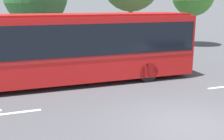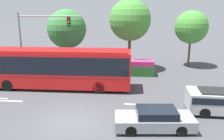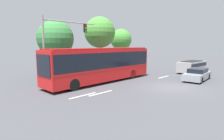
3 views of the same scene
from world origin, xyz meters
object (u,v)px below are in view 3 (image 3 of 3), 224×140
at_px(street_tree_centre, 100,32).
at_px(street_tree_right, 121,40).
at_px(street_tree_left, 55,39).
at_px(city_bus, 102,63).
at_px(suv_left_lane, 192,66).
at_px(sedan_foreground, 197,75).
at_px(traffic_light_pole, 59,39).

height_order(street_tree_centre, street_tree_right, street_tree_centre).
bearing_deg(street_tree_left, street_tree_centre, -1.36).
bearing_deg(city_bus, street_tree_centre, -131.17).
height_order(city_bus, suv_left_lane, city_bus).
xyz_separation_m(city_bus, street_tree_right, (12.96, 8.83, 2.66)).
xyz_separation_m(city_bus, sedan_foreground, (7.50, -6.63, -1.32)).
xyz_separation_m(suv_left_lane, street_tree_left, (-13.35, 11.15, 3.51)).
height_order(city_bus, street_tree_right, street_tree_right).
xyz_separation_m(city_bus, traffic_light_pole, (-2.98, 2.91, 2.35)).
distance_m(city_bus, street_tree_centre, 9.70).
distance_m(traffic_light_pole, street_tree_right, 17.01).
relative_size(street_tree_left, street_tree_right, 1.02).
relative_size(sedan_foreground, street_tree_centre, 0.60).
bearing_deg(city_bus, sedan_foreground, 138.52).
relative_size(sedan_foreground, suv_left_lane, 0.94).
height_order(traffic_light_pole, street_tree_centre, street_tree_centre).
bearing_deg(street_tree_centre, street_tree_left, 178.64).
bearing_deg(suv_left_lane, sedan_foreground, 29.85).
xyz_separation_m(suv_left_lane, street_tree_centre, (-6.34, 10.99, 4.53)).
relative_size(city_bus, traffic_light_pole, 1.92).
height_order(city_bus, street_tree_centre, street_tree_centre).
relative_size(city_bus, sedan_foreground, 2.65).
bearing_deg(sedan_foreground, street_tree_centre, -87.84).
bearing_deg(street_tree_right, city_bus, -145.74).
xyz_separation_m(sedan_foreground, street_tree_left, (-8.55, 13.60, 3.83)).
xyz_separation_m(sedan_foreground, street_tree_right, (5.47, 15.46, 3.98)).
distance_m(city_bus, street_tree_right, 15.91).
xyz_separation_m(sedan_foreground, traffic_light_pole, (-10.47, 9.54, 3.67)).
distance_m(city_bus, sedan_foreground, 10.10).
bearing_deg(street_tree_right, suv_left_lane, -92.94).
xyz_separation_m(traffic_light_pole, street_tree_right, (15.94, 5.92, 0.31)).
xyz_separation_m(sedan_foreground, suv_left_lane, (4.80, 2.44, 0.33)).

